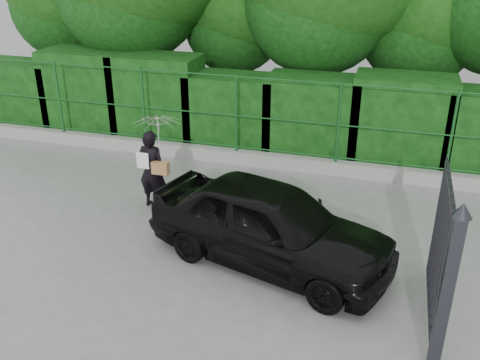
# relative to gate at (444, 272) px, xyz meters

# --- Properties ---
(ground) EXTENTS (80.00, 80.00, 0.00)m
(ground) POSITION_rel_gate_xyz_m (-4.60, 0.72, -1.19)
(ground) COLOR gray
(kerb) EXTENTS (14.00, 0.25, 0.30)m
(kerb) POSITION_rel_gate_xyz_m (-4.60, 5.22, -1.04)
(kerb) COLOR #9E9E99
(kerb) RESTS_ON ground
(fence) EXTENTS (14.13, 0.06, 1.80)m
(fence) POSITION_rel_gate_xyz_m (-4.38, 5.22, 0.01)
(fence) COLOR #154F1C
(fence) RESTS_ON kerb
(hedge) EXTENTS (14.20, 1.20, 2.18)m
(hedge) POSITION_rel_gate_xyz_m (-4.63, 6.22, -0.19)
(hedge) COLOR black
(hedge) RESTS_ON ground
(gate) EXTENTS (0.22, 2.33, 2.36)m
(gate) POSITION_rel_gate_xyz_m (0.00, 0.00, 0.00)
(gate) COLOR #25252B
(gate) RESTS_ON ground
(woman) EXTENTS (0.89, 0.89, 1.85)m
(woman) POSITION_rel_gate_xyz_m (-5.02, 2.71, 0.03)
(woman) COLOR black
(woman) RESTS_ON ground
(car) EXTENTS (4.34, 2.70, 1.38)m
(car) POSITION_rel_gate_xyz_m (-2.48, 1.40, -0.50)
(car) COLOR black
(car) RESTS_ON ground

